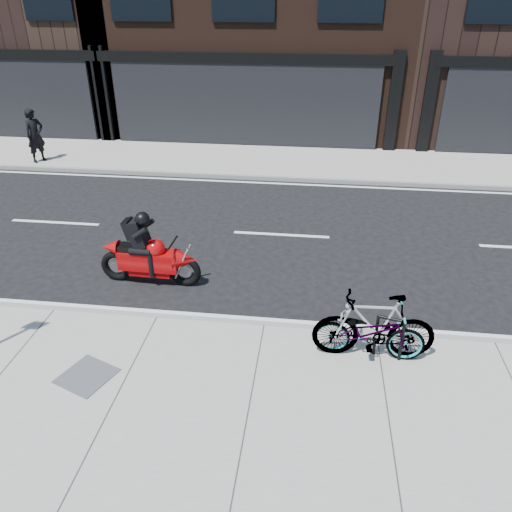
# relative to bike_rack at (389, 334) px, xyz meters

# --- Properties ---
(ground) EXTENTS (120.00, 120.00, 0.00)m
(ground) POSITION_rel_bike_rack_xyz_m (-2.10, 2.60, -0.59)
(ground) COLOR black
(ground) RESTS_ON ground
(sidewalk_near) EXTENTS (60.00, 6.00, 0.13)m
(sidewalk_near) POSITION_rel_bike_rack_xyz_m (-2.10, -2.40, -0.52)
(sidewalk_near) COLOR gray
(sidewalk_near) RESTS_ON ground
(sidewalk_far) EXTENTS (60.00, 3.50, 0.13)m
(sidewalk_far) POSITION_rel_bike_rack_xyz_m (-2.10, 10.35, -0.52)
(sidewalk_far) COLOR gray
(sidewalk_far) RESTS_ON ground
(bike_rack) EXTENTS (0.45, 0.16, 0.78)m
(bike_rack) POSITION_rel_bike_rack_xyz_m (0.00, 0.00, 0.00)
(bike_rack) COLOR black
(bike_rack) RESTS_ON sidewalk_near
(bicycle_front) EXTENTS (1.82, 0.68, 0.94)m
(bicycle_front) POSITION_rel_bike_rack_xyz_m (-0.33, 0.00, 0.01)
(bicycle_front) COLOR gray
(bicycle_front) RESTS_ON sidewalk_near
(bicycle_rear) EXTENTS (2.00, 0.66, 1.19)m
(bicycle_rear) POSITION_rel_bike_rack_xyz_m (-0.26, 0.00, 0.13)
(bicycle_rear) COLOR gray
(bicycle_rear) RESTS_ON sidewalk_near
(motorcycle) EXTENTS (2.17, 0.52, 1.62)m
(motorcycle) POSITION_rel_bike_rack_xyz_m (-4.54, 2.00, 0.07)
(motorcycle) COLOR black
(motorcycle) RESTS_ON ground
(pedestrian) EXTENTS (0.70, 0.78, 1.80)m
(pedestrian) POSITION_rel_bike_rack_xyz_m (-10.87, 9.12, 0.44)
(pedestrian) COLOR black
(pedestrian) RESTS_ON sidewalk_far
(utility_grate) EXTENTS (0.98, 0.98, 0.02)m
(utility_grate) POSITION_rel_bike_rack_xyz_m (-4.72, -1.06, -0.45)
(utility_grate) COLOR #434345
(utility_grate) RESTS_ON sidewalk_near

